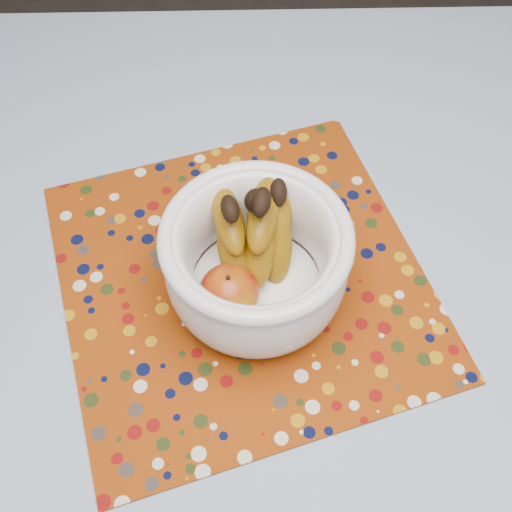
# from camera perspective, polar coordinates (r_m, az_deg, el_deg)

# --- Properties ---
(table) EXTENTS (1.20, 1.20, 0.75)m
(table) POSITION_cam_1_polar(r_m,az_deg,el_deg) (0.79, 4.41, -11.97)
(table) COLOR brown
(table) RESTS_ON ground
(tablecloth) EXTENTS (1.32, 1.32, 0.01)m
(tablecloth) POSITION_cam_1_polar(r_m,az_deg,el_deg) (0.71, 4.83, -9.60)
(tablecloth) COLOR #6286A4
(tablecloth) RESTS_ON table
(placemat) EXTENTS (0.55, 0.55, 0.00)m
(placemat) POSITION_cam_1_polar(r_m,az_deg,el_deg) (0.75, -1.32, -2.02)
(placemat) COLOR #7E2F06
(placemat) RESTS_ON tablecloth
(fruit_bowl) EXTENTS (0.21, 0.22, 0.16)m
(fruit_bowl) POSITION_cam_1_polar(r_m,az_deg,el_deg) (0.68, -0.11, 0.09)
(fruit_bowl) COLOR white
(fruit_bowl) RESTS_ON placemat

